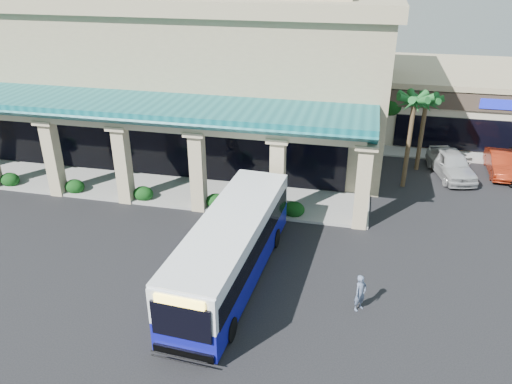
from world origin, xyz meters
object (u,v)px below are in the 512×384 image
(transit_bus, at_px, (231,250))
(car_silver, at_px, (451,164))
(pedestrian, at_px, (360,293))
(car_white, at_px, (501,163))

(transit_bus, distance_m, car_silver, 18.04)
(pedestrian, height_order, car_white, pedestrian)
(car_silver, relative_size, car_white, 1.14)
(transit_bus, height_order, car_silver, transit_bus)
(transit_bus, bearing_deg, car_white, 50.79)
(pedestrian, bearing_deg, transit_bus, 121.59)
(pedestrian, distance_m, car_silver, 16.04)
(pedestrian, relative_size, car_white, 0.37)
(car_white, bearing_deg, transit_bus, -131.00)
(transit_bus, distance_m, pedestrian, 5.77)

